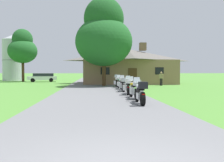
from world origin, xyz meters
TOP-DOWN VIEW (x-y plane):
  - ground_plane at (0.00, 20.00)m, footprint 500.00×500.00m
  - asphalt_driveway at (0.00, 18.00)m, footprint 6.40×80.00m
  - motorcycle_silver_nearest_to_camera at (1.95, 7.68)m, footprint 0.66×2.08m
  - motorcycle_yellow_second_in_row at (2.09, 9.90)m, footprint 0.78×2.08m
  - motorcycle_green_third_in_row at (2.10, 12.48)m, footprint 0.90×2.08m
  - motorcycle_red_fourth_in_row at (2.10, 14.97)m, footprint 0.78×2.08m
  - motorcycle_green_fifth_in_row at (2.19, 17.50)m, footprint 0.78×2.08m
  - motorcycle_white_farthest_in_row at (2.14, 20.15)m, footprint 0.73×2.08m
  - stone_lodge at (4.60, 28.88)m, footprint 12.96×8.74m
  - bystander_tan_shirt_near_lodge at (7.80, 23.27)m, footprint 0.42×0.41m
  - tree_by_lodge_front at (0.92, 22.68)m, footprint 6.46×6.46m
  - tree_left_far at (-11.93, 35.85)m, footprint 4.71×4.71m
  - metal_silo_distant at (-15.19, 40.79)m, footprint 3.77×3.77m
  - parked_white_suv_far_left at (-8.55, 34.98)m, footprint 4.84×2.57m

SIDE VIEW (x-z plane):
  - ground_plane at x=0.00m, z-range 0.00..0.00m
  - asphalt_driveway at x=0.00m, z-range 0.00..0.06m
  - motorcycle_yellow_second_in_row at x=2.09m, z-range -0.04..1.26m
  - motorcycle_green_third_in_row at x=2.10m, z-range -0.04..1.26m
  - motorcycle_red_fourth_in_row at x=2.10m, z-range -0.04..1.26m
  - motorcycle_green_fifth_in_row at x=2.19m, z-range -0.04..1.26m
  - motorcycle_white_farthest_in_row at x=2.14m, z-range -0.04..1.26m
  - motorcycle_silver_nearest_to_camera at x=1.95m, z-range -0.03..1.27m
  - parked_white_suv_far_left at x=-8.55m, z-range 0.08..1.48m
  - bystander_tan_shirt_near_lodge at x=7.80m, z-range 0.10..1.76m
  - stone_lodge at x=4.60m, z-range -0.38..5.41m
  - metal_silo_distant at x=-15.19m, z-range 0.01..8.51m
  - tree_left_far at x=-11.93m, z-range 1.27..10.02m
  - tree_by_lodge_front at x=0.92m, z-range 0.79..10.83m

